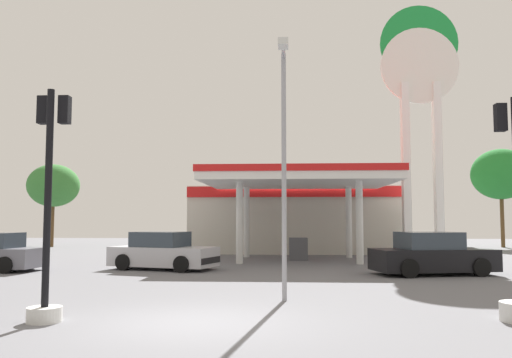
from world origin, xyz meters
name	(u,v)px	position (x,y,z in m)	size (l,w,h in m)	color
ground_plane	(191,323)	(0.00, 0.00, 0.00)	(90.00, 90.00, 0.00)	slate
gas_station	(296,216)	(2.39, 21.67, 2.22)	(12.58, 13.79, 4.35)	beige
station_pole_sign	(420,94)	(9.10, 18.28, 8.81)	(4.19, 0.56, 13.70)	white
car_0	(163,252)	(-3.11, 10.64, 0.68)	(4.51, 2.91, 1.50)	black
car_1	(432,255)	(7.10, 9.27, 0.70)	(4.58, 2.66, 1.54)	black
traffic_signal_2	(48,229)	(-2.88, -0.04, 1.81)	(0.67, 0.69, 4.61)	silver
tree_0	(53,186)	(-15.18, 26.98, 4.44)	(3.70, 3.70, 6.00)	brown
tree_1	(267,196)	(0.39, 28.12, 3.72)	(3.41, 3.41, 5.24)	brown
tree_2	(501,174)	(17.29, 28.51, 5.24)	(4.13, 4.13, 7.08)	brown
corner_streetlamp	(284,147)	(1.78, 2.66, 3.79)	(0.24, 1.48, 6.22)	gray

